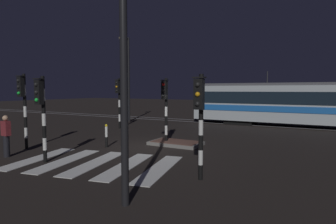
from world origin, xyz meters
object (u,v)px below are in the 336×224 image
(traffic_light_kerb_mid_left, at_px, (41,106))
(street_lamp_trackside_left, at_px, (127,68))
(pedestrian_waiting_at_kerb, at_px, (6,136))
(tram, at_px, (301,103))
(bollard_island_edge, at_px, (106,136))
(traffic_light_corner_near_left, at_px, (23,100))
(traffic_light_corner_near_right, at_px, (200,111))
(traffic_light_median_centre, at_px, (165,101))
(traffic_light_corner_far_left, at_px, (118,95))

(traffic_light_kerb_mid_left, bearing_deg, street_lamp_trackside_left, 113.75)
(pedestrian_waiting_at_kerb, bearing_deg, traffic_light_kerb_mid_left, 2.74)
(tram, bearing_deg, traffic_light_kerb_mid_left, -115.93)
(street_lamp_trackside_left, bearing_deg, pedestrian_waiting_at_kerb, -74.85)
(street_lamp_trackside_left, xyz_separation_m, bollard_island_edge, (5.72, -9.26, -4.00))
(traffic_light_corner_near_left, bearing_deg, bollard_island_edge, 34.72)
(traffic_light_kerb_mid_left, distance_m, traffic_light_corner_near_right, 6.03)
(traffic_light_kerb_mid_left, height_order, street_lamp_trackside_left, street_lamp_trackside_left)
(street_lamp_trackside_left, bearing_deg, traffic_light_corner_near_right, -45.51)
(traffic_light_kerb_mid_left, height_order, traffic_light_median_centre, traffic_light_median_centre)
(traffic_light_corner_near_left, xyz_separation_m, pedestrian_waiting_at_kerb, (0.79, -1.34, -1.42))
(traffic_light_kerb_mid_left, relative_size, traffic_light_median_centre, 0.98)
(traffic_light_corner_far_left, height_order, traffic_light_median_centre, traffic_light_corner_far_left)
(traffic_light_median_centre, relative_size, pedestrian_waiting_at_kerb, 1.94)
(traffic_light_corner_far_left, bearing_deg, traffic_light_kerb_mid_left, -68.71)
(traffic_light_median_centre, xyz_separation_m, street_lamp_trackside_left, (-7.83, 7.29, 2.37))
(bollard_island_edge, bearing_deg, traffic_light_kerb_mid_left, -92.89)
(traffic_light_corner_near_right, relative_size, street_lamp_trackside_left, 0.45)
(traffic_light_corner_near_right, height_order, traffic_light_corner_near_left, traffic_light_corner_near_left)
(traffic_light_median_centre, distance_m, street_lamp_trackside_left, 10.96)
(traffic_light_kerb_mid_left, distance_m, traffic_light_median_centre, 5.80)
(tram, relative_size, bollard_island_edge, 14.43)
(traffic_light_median_centre, height_order, tram, tram)
(traffic_light_kerb_mid_left, height_order, tram, tram)
(traffic_light_kerb_mid_left, relative_size, traffic_light_corner_near_right, 1.01)
(tram, bearing_deg, pedestrian_waiting_at_kerb, -121.60)
(tram, bearing_deg, traffic_light_median_centre, -117.27)
(traffic_light_corner_near_right, bearing_deg, street_lamp_trackside_left, 134.49)
(traffic_light_corner_near_left, distance_m, pedestrian_waiting_at_kerb, 2.10)
(traffic_light_kerb_mid_left, xyz_separation_m, tram, (7.71, 15.85, -0.40))
(traffic_light_corner_far_left, distance_m, traffic_light_median_centre, 6.68)
(traffic_light_corner_near_left, height_order, traffic_light_median_centre, traffic_light_corner_near_left)
(traffic_light_corner_far_left, distance_m, pedestrian_waiting_at_kerb, 9.11)
(traffic_light_median_centre, xyz_separation_m, pedestrian_waiting_at_kerb, (-4.39, -5.43, -1.32))
(traffic_light_corner_far_left, bearing_deg, traffic_light_corner_near_right, -40.06)
(pedestrian_waiting_at_kerb, distance_m, bollard_island_edge, 4.16)
(traffic_light_corner_near_right, height_order, traffic_light_median_centre, traffic_light_median_centre)
(traffic_light_corner_far_left, bearing_deg, tram, 32.40)
(traffic_light_kerb_mid_left, bearing_deg, tram, 64.07)
(traffic_light_corner_near_right, bearing_deg, traffic_light_kerb_mid_left, -171.46)
(traffic_light_corner_near_left, relative_size, street_lamp_trackside_left, 0.48)
(traffic_light_corner_far_left, height_order, street_lamp_trackside_left, street_lamp_trackside_left)
(traffic_light_corner_near_right, distance_m, traffic_light_corner_far_left, 12.27)
(street_lamp_trackside_left, bearing_deg, traffic_light_median_centre, -42.93)
(traffic_light_corner_far_left, xyz_separation_m, bollard_island_edge, (3.59, -5.43, -1.78))
(traffic_light_kerb_mid_left, relative_size, traffic_light_corner_far_left, 0.92)
(traffic_light_corner_near_right, relative_size, traffic_light_corner_far_left, 0.91)
(traffic_light_corner_far_left, bearing_deg, traffic_light_median_centre, -31.23)
(street_lamp_trackside_left, xyz_separation_m, pedestrian_waiting_at_kerb, (3.44, -12.72, -3.68))
(street_lamp_trackside_left, bearing_deg, traffic_light_corner_near_left, -76.88)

